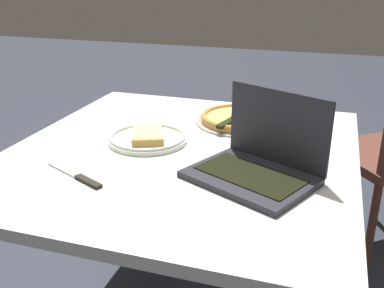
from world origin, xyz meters
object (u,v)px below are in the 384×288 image
object	(u,v)px
dining_table	(183,174)
pizza_plate	(148,138)
laptop	(259,161)
pizza_tray	(240,118)
table_knife	(79,177)

from	to	relation	value
dining_table	pizza_plate	xyz separation A→B (m)	(-0.03, -0.13, 0.10)
laptop	pizza_tray	bearing A→B (deg)	-161.57
pizza_plate	laptop	bearing A→B (deg)	69.12
table_knife	dining_table	bearing A→B (deg)	144.70
pizza_plate	pizza_tray	distance (m)	0.37
laptop	pizza_tray	distance (m)	0.45
dining_table	table_knife	distance (m)	0.36
dining_table	laptop	distance (m)	0.32
dining_table	pizza_plate	distance (m)	0.17
pizza_tray	table_knife	distance (m)	0.67
laptop	table_knife	size ratio (longest dim) A/B	1.76
dining_table	pizza_tray	distance (m)	0.34
pizza_plate	table_knife	xyz separation A→B (m)	(0.31, -0.07, -0.01)
laptop	table_knife	world-z (taller)	laptop
pizza_plate	table_knife	bearing A→B (deg)	-12.97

